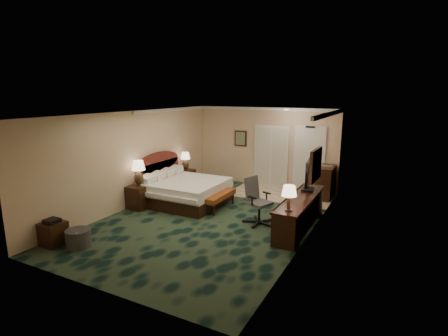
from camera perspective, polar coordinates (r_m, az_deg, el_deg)
The scene contains 26 objects.
floor at distance 9.13m, azimuth -2.05°, elevation -8.25°, with size 5.00×7.50×0.00m, color black.
ceiling at distance 8.57m, azimuth -2.19°, elevation 8.90°, with size 5.00×7.50×0.00m, color white.
wall_back at distance 12.10m, azimuth 6.67°, elevation 3.41°, with size 5.00×0.00×2.70m, color beige.
wall_front at distance 5.91m, azimuth -20.47°, elevation -6.86°, with size 5.00×0.00×2.70m, color beige.
wall_left at distance 10.20m, azimuth -14.45°, elevation 1.43°, with size 0.00×7.50×2.70m, color beige.
wall_right at distance 7.86m, azimuth 13.97°, elevation -1.75°, with size 0.00×7.50×2.70m, color beige.
crown_molding at distance 8.57m, azimuth -2.19°, elevation 8.57°, with size 5.00×7.50×0.10m, color white, non-canonical shape.
tile_patch at distance 11.32m, azimuth 9.23°, elevation -4.27°, with size 3.20×1.70×0.01m, color #BCA88F.
headboard at distance 11.04m, azimuth -10.59°, elevation -1.02°, with size 0.12×2.00×1.40m, color #4A1914, non-canonical shape.
entry_door at distance 11.67m, azimuth 13.71°, elevation 1.32°, with size 1.02×0.06×2.18m, color white.
closet_doors at distance 12.03m, azimuth 7.68°, elevation 1.88°, with size 1.20×0.06×2.10m, color silver.
wall_art at distance 12.37m, azimuth 2.73°, elevation 4.85°, with size 0.45×0.06×0.55m, color #4B6F5F.
wall_mirror at distance 8.39m, azimuth 14.75°, elevation 0.51°, with size 0.05×0.95×0.75m, color white.
bed at distance 10.33m, azimuth -6.32°, elevation -3.87°, with size 2.15×1.99×0.68m, color white.
nightstand_near at distance 10.12m, azimuth -13.66°, elevation -4.60°, with size 0.52×0.60×0.65m, color black.
nightstand_far at distance 11.91m, azimuth -6.32°, elevation -1.80°, with size 0.50×0.58×0.63m, color black.
lamp_near at distance 9.99m, azimuth -13.77°, elevation -0.80°, with size 0.37×0.37×0.70m, color black, non-canonical shape.
lamp_far at distance 11.79m, azimuth -6.31°, elevation 1.12°, with size 0.32×0.32×0.60m, color black, non-canonical shape.
bed_bench at distance 9.81m, azimuth -0.96°, elevation -5.38°, with size 0.47×1.35×0.46m, color maroon.
ottoman at distance 8.14m, azimuth -22.67°, elevation -10.50°, with size 0.52×0.52×0.37m, color #333335.
side_table at distance 8.43m, azimuth -26.09°, elevation -9.58°, with size 0.46×0.46×0.50m, color black.
desk at distance 8.59m, azimuth 12.29°, elevation -7.18°, with size 0.57×2.67×0.77m, color black.
tv at distance 9.02m, azimuth 13.61°, elevation -1.13°, with size 0.09×1.02×0.79m, color black.
desk_lamp at distance 7.43m, azimuth 10.55°, elevation -4.83°, with size 0.32×0.32×0.55m, color black, non-canonical shape.
desk_chair at distance 8.66m, azimuth 5.80°, elevation -5.42°, with size 0.67×0.63×1.16m, color #545454, non-canonical shape.
minibar at distance 11.16m, azimuth 16.10°, elevation -2.25°, with size 0.52×0.93×0.99m, color black.
Camera 1 is at (4.22, -7.43, 3.22)m, focal length 28.00 mm.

